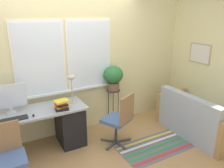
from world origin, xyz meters
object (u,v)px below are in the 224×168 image
object	(u,v)px
couch_loveseat	(196,120)
desk_chair_wooden	(8,155)
desk_lamp	(71,81)
mouse	(33,115)
office_chair_swivel	(120,119)
potted_plant	(113,76)
keyboard	(13,119)
book_stack	(61,105)
plant_stand	(113,94)
monitor	(9,98)

from	to	relation	value
couch_loveseat	desk_chair_wooden	bearing A→B (deg)	85.33
couch_loveseat	desk_lamp	bearing A→B (deg)	66.13
mouse	desk_lamp	bearing A→B (deg)	18.01
office_chair_swivel	potted_plant	bearing A→B (deg)	-137.51
keyboard	book_stack	size ratio (longest dim) A/B	1.75
couch_loveseat	plant_stand	world-z (taller)	couch_loveseat
desk_chair_wooden	couch_loveseat	bearing A→B (deg)	-4.40
desk_chair_wooden	couch_loveseat	size ratio (longest dim) A/B	0.58
desk_chair_wooden	office_chair_swivel	xyz separation A→B (m)	(1.71, 0.13, 0.03)
desk_lamp	desk_chair_wooden	xyz separation A→B (m)	(-1.09, -0.65, -0.65)
book_stack	potted_plant	xyz separation A→B (m)	(1.14, 0.37, 0.21)
office_chair_swivel	couch_loveseat	xyz separation A→B (m)	(1.41, -0.39, -0.21)
office_chair_swivel	desk_chair_wooden	bearing A→B (deg)	-22.19
desk_lamp	monitor	bearing A→B (deg)	176.87
mouse	desk_chair_wooden	bearing A→B (deg)	-133.57
mouse	book_stack	xyz separation A→B (m)	(0.44, 0.04, 0.06)
monitor	potted_plant	distance (m)	1.85
keyboard	desk_lamp	distance (m)	1.05
keyboard	desk_lamp	bearing A→B (deg)	11.85
mouse	book_stack	bearing A→B (deg)	5.34
book_stack	office_chair_swivel	size ratio (longest dim) A/B	0.26
keyboard	couch_loveseat	bearing A→B (deg)	-13.16
mouse	plant_stand	world-z (taller)	mouse
book_stack	potted_plant	distance (m)	1.21
monitor	book_stack	world-z (taller)	monitor
book_stack	couch_loveseat	xyz separation A→B (m)	(2.28, -0.72, -0.51)
keyboard	office_chair_swivel	distance (m)	1.64
keyboard	desk_lamp	world-z (taller)	desk_lamp
monitor	plant_stand	xyz separation A→B (m)	(1.85, 0.13, -0.33)
book_stack	keyboard	bearing A→B (deg)	-178.28
keyboard	desk_chair_wooden	world-z (taller)	desk_chair_wooden
potted_plant	plant_stand	bearing A→B (deg)	0.00
mouse	potted_plant	world-z (taller)	potted_plant
book_stack	plant_stand	world-z (taller)	book_stack
book_stack	couch_loveseat	size ratio (longest dim) A/B	0.16
plant_stand	potted_plant	distance (m)	0.37
keyboard	book_stack	distance (m)	0.72
book_stack	couch_loveseat	bearing A→B (deg)	-17.58
office_chair_swivel	plant_stand	bearing A→B (deg)	-137.51
mouse	potted_plant	size ratio (longest dim) A/B	0.12
monitor	desk_chair_wooden	size ratio (longest dim) A/B	0.57
office_chair_swivel	couch_loveseat	distance (m)	1.48
desk_chair_wooden	monitor	bearing A→B (deg)	79.45
keyboard	office_chair_swivel	size ratio (longest dim) A/B	0.45
desk_chair_wooden	office_chair_swivel	distance (m)	1.72
office_chair_swivel	monitor	bearing A→B (deg)	-46.38
monitor	keyboard	bearing A→B (deg)	-92.04
office_chair_swivel	book_stack	bearing A→B (deg)	-47.70
monitor	desk_lamp	bearing A→B (deg)	-3.13
desk_lamp	book_stack	xyz separation A→B (m)	(-0.24, -0.18, -0.31)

